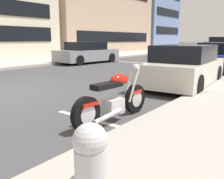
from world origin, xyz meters
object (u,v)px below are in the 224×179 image
object	(u,v)px
parked_motorcycle	(114,99)
car_opposite_curb	(87,53)
parked_car_far_down_curb	(184,67)
crossing_truck	(224,43)
parked_car_second_in_row	(221,57)

from	to	relation	value
parked_motorcycle	car_opposite_curb	xyz separation A→B (m)	(8.29, 8.43, 0.24)
parked_car_far_down_curb	crossing_truck	world-z (taller)	crossing_truck
parked_motorcycle	crossing_truck	xyz separation A→B (m)	(32.49, 5.52, 0.55)
parked_car_far_down_curb	crossing_truck	size ratio (longest dim) A/B	0.84
parked_car_far_down_curb	car_opposite_curb	distance (m)	9.11
parked_car_second_in_row	car_opposite_curb	world-z (taller)	parked_car_second_in_row
parked_car_second_in_row	car_opposite_curb	size ratio (longest dim) A/B	1.02
parked_motorcycle	car_opposite_curb	distance (m)	11.82
parked_motorcycle	parked_car_second_in_row	xyz separation A→B (m)	(9.49, 0.37, 0.23)
car_opposite_curb	parked_motorcycle	bearing A→B (deg)	49.99
parked_motorcycle	car_opposite_curb	bearing A→B (deg)	49.00
parked_motorcycle	parked_car_second_in_row	bearing A→B (deg)	5.76
parked_car_far_down_curb	car_opposite_curb	size ratio (longest dim) A/B	0.93
parked_motorcycle	parked_car_far_down_curb	size ratio (longest dim) A/B	0.50
parked_car_far_down_curb	parked_car_second_in_row	size ratio (longest dim) A/B	0.91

